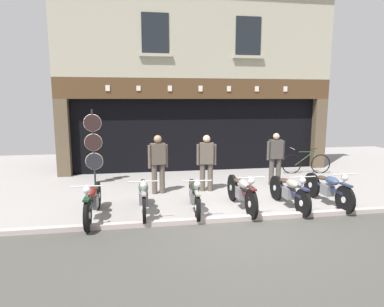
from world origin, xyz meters
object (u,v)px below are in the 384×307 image
object	(u,v)px
motorcycle_left	(144,196)
salesman_right	(275,157)
motorcycle_right	(328,188)
motorcycle_far_left	(93,200)
motorcycle_center_right	(289,191)
salesman_left	(158,161)
motorcycle_center_left	(194,195)
shopkeeper_center	(206,160)
advert_board_near	(234,124)
motorcycle_center	(241,191)
leaning_bicycle	(306,163)
tyre_sign_pole	(93,143)

from	to	relation	value
motorcycle_left	salesman_right	distance (m)	4.52
motorcycle_right	salesman_right	bearing A→B (deg)	-79.86
motorcycle_far_left	motorcycle_center_right	size ratio (longest dim) A/B	1.06
salesman_left	motorcycle_center_left	bearing A→B (deg)	102.45
motorcycle_center_left	salesman_left	bearing A→B (deg)	-62.89
shopkeeper_center	advert_board_near	xyz separation A→B (m)	(1.65, 2.86, 0.79)
motorcycle_far_left	salesman_left	distance (m)	2.42
motorcycle_left	advert_board_near	bearing A→B (deg)	-126.80
motorcycle_center	motorcycle_center_left	bearing A→B (deg)	-0.63
motorcycle_center_left	salesman_right	xyz separation A→B (m)	(2.85, 2.07, 0.46)
motorcycle_left	advert_board_near	xyz separation A→B (m)	(3.46, 4.55, 1.25)
motorcycle_center_left	motorcycle_center_right	distance (m)	2.29
motorcycle_left	motorcycle_center	bearing A→B (deg)	179.50
salesman_left	leaning_bicycle	size ratio (longest dim) A/B	0.95
motorcycle_center_right	leaning_bicycle	size ratio (longest dim) A/B	1.14
salesman_right	motorcycle_far_left	bearing A→B (deg)	22.82
motorcycle_center	motorcycle_right	size ratio (longest dim) A/B	1.03
motorcycle_center	shopkeeper_center	distance (m)	1.85
motorcycle_center	motorcycle_right	xyz separation A→B (m)	(2.20, -0.04, -0.01)
motorcycle_center_right	salesman_left	bearing A→B (deg)	-32.87
motorcycle_left	motorcycle_right	distance (m)	4.50
tyre_sign_pole	leaning_bicycle	xyz separation A→B (m)	(7.19, 0.31, -0.91)
motorcycle_left	tyre_sign_pole	world-z (taller)	tyre_sign_pole
advert_board_near	salesman_left	bearing A→B (deg)	-136.14
motorcycle_left	motorcycle_center_left	size ratio (longest dim) A/B	1.02
advert_board_near	leaning_bicycle	xyz separation A→B (m)	(2.30, -1.19, -1.31)
motorcycle_center	shopkeeper_center	bearing A→B (deg)	-75.09
shopkeeper_center	motorcycle_left	bearing A→B (deg)	51.56
motorcycle_center	salesman_right	distance (m)	2.72
motorcycle_left	leaning_bicycle	world-z (taller)	leaning_bicycle
shopkeeper_center	tyre_sign_pole	size ratio (longest dim) A/B	0.70
motorcycle_far_left	leaning_bicycle	xyz separation A→B (m)	(6.86, 3.52, -0.06)
motorcycle_far_left	motorcycle_center	size ratio (longest dim) A/B	1.00
motorcycle_left	leaning_bicycle	distance (m)	6.68
motorcycle_left	motorcycle_center	size ratio (longest dim) A/B	0.95
motorcycle_left	motorcycle_center_left	xyz separation A→B (m)	(1.17, -0.04, -0.01)
motorcycle_center_right	salesman_left	xyz separation A→B (m)	(-3.01, 1.78, 0.48)
motorcycle_far_left	motorcycle_right	xyz separation A→B (m)	(5.60, 0.09, 0.00)
motorcycle_right	salesman_left	world-z (taller)	salesman_left
motorcycle_center_left	motorcycle_center	bearing A→B (deg)	-175.88
tyre_sign_pole	motorcycle_far_left	bearing A→B (deg)	-84.24
salesman_left	shopkeeper_center	xyz separation A→B (m)	(1.37, 0.04, -0.02)
motorcycle_far_left	motorcycle_center_left	bearing A→B (deg)	-175.39
shopkeeper_center	motorcycle_center_right	bearing A→B (deg)	140.59
salesman_right	leaning_bicycle	xyz separation A→B (m)	(1.75, 1.34, -0.51)
leaning_bicycle	salesman_right	bearing A→B (deg)	134.97
motorcycle_right	motorcycle_far_left	bearing A→B (deg)	-1.87
motorcycle_far_left	motorcycle_center	xyz separation A→B (m)	(3.39, 0.12, 0.01)
motorcycle_right	salesman_left	bearing A→B (deg)	-25.77
motorcycle_far_left	salesman_left	bearing A→B (deg)	-128.84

